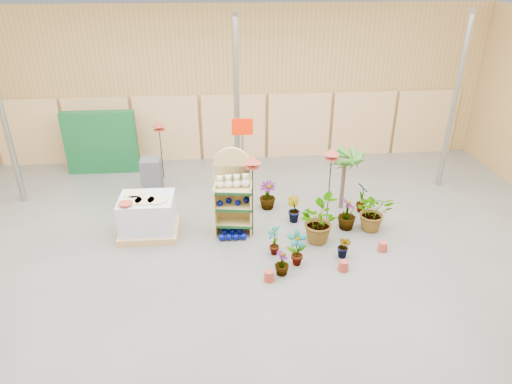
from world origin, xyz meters
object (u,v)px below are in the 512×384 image
at_px(display_shelf, 233,194).
at_px(bird_table_front, 252,162).
at_px(potted_plant_2, 317,220).
at_px(pallet_stack, 148,216).

height_order(display_shelf, bird_table_front, display_shelf).
bearing_deg(display_shelf, potted_plant_2, -10.98).
bearing_deg(display_shelf, bird_table_front, -27.62).
xyz_separation_m(display_shelf, pallet_stack, (-1.89, -0.03, -0.45)).
xyz_separation_m(display_shelf, potted_plant_2, (1.78, -0.60, -0.39)).
bearing_deg(bird_table_front, potted_plant_2, -12.81).
height_order(display_shelf, potted_plant_2, display_shelf).
bearing_deg(potted_plant_2, pallet_stack, 171.09).
xyz_separation_m(pallet_stack, bird_table_front, (2.30, -0.26, 1.32)).
bearing_deg(potted_plant_2, display_shelf, 161.27).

